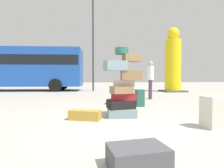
% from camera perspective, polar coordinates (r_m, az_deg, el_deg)
% --- Properties ---
extents(ground_plane, '(80.00, 80.00, 0.00)m').
position_cam_1_polar(ground_plane, '(3.96, 4.90, -11.75)').
color(ground_plane, '#ADA89E').
extents(suitcase_tower, '(0.91, 0.66, 1.66)m').
position_cam_1_polar(suitcase_tower, '(4.45, 3.34, -1.45)').
color(suitcase_tower, gray).
rests_on(suitcase_tower, ground).
extents(suitcase_maroon_upright_blue, '(0.79, 0.59, 0.17)m').
position_cam_1_polar(suitcase_maroon_upright_blue, '(6.78, 1.43, -5.39)').
color(suitcase_maroon_upright_blue, maroon).
rests_on(suitcase_maroon_upright_blue, ground).
extents(suitcase_tan_behind_tower, '(0.75, 0.51, 0.22)m').
position_cam_1_polar(suitcase_tan_behind_tower, '(4.22, -8.34, -9.43)').
color(suitcase_tan_behind_tower, '#B28C33').
rests_on(suitcase_tan_behind_tower, ground).
extents(suitcase_charcoal_left_side, '(0.63, 0.46, 0.23)m').
position_cam_1_polar(suitcase_charcoal_left_side, '(2.06, 7.89, -21.36)').
color(suitcase_charcoal_left_side, '#4C4C51').
rests_on(suitcase_charcoal_left_side, ground).
extents(suitcase_cream_right_side, '(0.37, 0.35, 0.59)m').
position_cam_1_polar(suitcase_cream_right_side, '(3.93, 28.28, -7.65)').
color(suitcase_cream_right_side, beige).
rests_on(suitcase_cream_right_side, ground).
extents(suitcase_cream_foreground_far, '(0.58, 0.51, 0.18)m').
position_cam_1_polar(suitcase_cream_foreground_far, '(5.38, 30.81, -7.44)').
color(suitcase_cream_foreground_far, beige).
rests_on(suitcase_cream_foreground_far, ground).
extents(suitcase_teal_foreground_near, '(0.25, 0.29, 0.56)m').
position_cam_1_polar(suitcase_teal_foreground_near, '(6.20, 8.53, -4.26)').
color(suitcase_teal_foreground_near, '#26594C').
rests_on(suitcase_teal_foreground_near, ground).
extents(person_bearded_onlooker, '(0.30, 0.31, 1.71)m').
position_cam_1_polar(person_bearded_onlooker, '(8.44, 11.76, 2.35)').
color(person_bearded_onlooker, '#3F334C').
rests_on(person_bearded_onlooker, ground).
extents(yellow_dummy_statue, '(1.52, 1.52, 4.46)m').
position_cam_1_polar(yellow_dummy_statue, '(13.64, 18.23, 6.12)').
color(yellow_dummy_statue, yellow).
rests_on(yellow_dummy_statue, ground).
extents(parked_bus, '(9.87, 3.46, 3.15)m').
position_cam_1_polar(parked_bus, '(15.68, -27.26, 4.85)').
color(parked_bus, '#1E4CA5').
rests_on(parked_bus, ground).
extents(lamp_post, '(0.36, 0.36, 7.11)m').
position_cam_1_polar(lamp_post, '(14.33, -5.86, 16.32)').
color(lamp_post, '#333338').
rests_on(lamp_post, ground).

